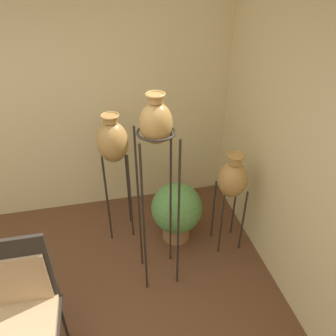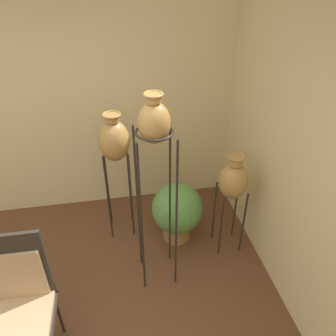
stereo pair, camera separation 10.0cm
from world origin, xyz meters
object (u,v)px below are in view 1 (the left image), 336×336
Objects in this scene: vase_stand_tall at (156,133)px; vase_stand_short at (232,180)px; vase_stand_medium at (113,143)px; chair at (21,307)px; potted_plant at (177,210)px.

vase_stand_short is (0.80, 0.25, -0.73)m from vase_stand_tall.
chair is (-0.79, -1.31, -0.52)m from vase_stand_medium.
potted_plant is (-0.51, 0.21, -0.47)m from vase_stand_short.
chair is at bearing -121.13° from vase_stand_medium.
vase_stand_medium reaches higher than vase_stand_short.
chair is at bearing -151.44° from vase_stand_tall.
vase_stand_tall reaches higher than vase_stand_medium.
vase_stand_short is 0.72m from potted_plant.
vase_stand_tall is at bearing -66.38° from vase_stand_medium.
vase_stand_tall reaches higher than chair.
vase_stand_short is at bearing 24.78° from chair.
vase_stand_tall is at bearing -122.30° from potted_plant.
potted_plant is (0.29, 0.46, -1.20)m from vase_stand_tall.
potted_plant is (0.60, -0.25, -0.77)m from vase_stand_medium.
vase_stand_medium is at bearing 157.62° from vase_stand_short.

